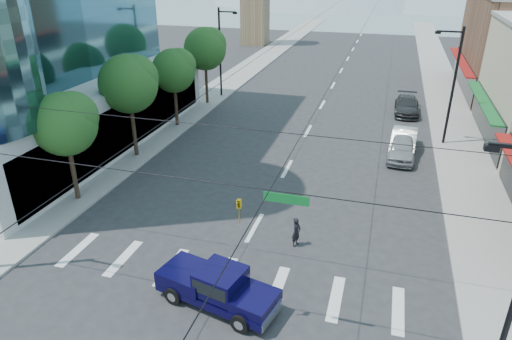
# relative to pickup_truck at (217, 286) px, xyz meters

# --- Properties ---
(ground) EXTENTS (160.00, 160.00, 0.00)m
(ground) POSITION_rel_pickup_truck_xyz_m (-0.19, 0.21, -0.94)
(ground) COLOR #28282B
(ground) RESTS_ON ground
(sidewalk_left) EXTENTS (4.00, 120.00, 0.15)m
(sidewalk_left) POSITION_rel_pickup_truck_xyz_m (-12.19, 40.21, -0.86)
(sidewalk_left) COLOR gray
(sidewalk_left) RESTS_ON ground
(sidewalk_right) EXTENTS (4.00, 120.00, 0.15)m
(sidewalk_right) POSITION_rel_pickup_truck_xyz_m (11.81, 40.21, -0.86)
(sidewalk_right) COLOR gray
(sidewalk_right) RESTS_ON ground
(tree_near) EXTENTS (3.65, 3.64, 6.71)m
(tree_near) POSITION_rel_pickup_truck_xyz_m (-11.26, 6.31, 4.06)
(tree_near) COLOR black
(tree_near) RESTS_ON ground
(tree_midnear) EXTENTS (4.09, 4.09, 7.52)m
(tree_midnear) POSITION_rel_pickup_truck_xyz_m (-11.26, 13.31, 4.66)
(tree_midnear) COLOR black
(tree_midnear) RESTS_ON ground
(tree_midfar) EXTENTS (3.65, 3.64, 6.71)m
(tree_midfar) POSITION_rel_pickup_truck_xyz_m (-11.26, 20.31, 4.06)
(tree_midfar) COLOR black
(tree_midfar) RESTS_ON ground
(tree_far) EXTENTS (4.09, 4.09, 7.52)m
(tree_far) POSITION_rel_pickup_truck_xyz_m (-11.26, 27.31, 4.66)
(tree_far) COLOR black
(tree_far) RESTS_ON ground
(signal_rig) EXTENTS (21.80, 0.20, 9.00)m
(signal_rig) POSITION_rel_pickup_truck_xyz_m (0.00, -0.79, 3.71)
(signal_rig) COLOR black
(signal_rig) RESTS_ON ground
(lamp_pole_nw) EXTENTS (2.00, 0.25, 9.00)m
(lamp_pole_nw) POSITION_rel_pickup_truck_xyz_m (-10.86, 30.21, 4.01)
(lamp_pole_nw) COLOR black
(lamp_pole_nw) RESTS_ON ground
(lamp_pole_ne) EXTENTS (2.00, 0.25, 9.00)m
(lamp_pole_ne) POSITION_rel_pickup_truck_xyz_m (10.48, 22.21, 4.01)
(lamp_pole_ne) COLOR black
(lamp_pole_ne) RESTS_ON ground
(pickup_truck) EXTENTS (5.58, 3.01, 1.80)m
(pickup_truck) POSITION_rel_pickup_truck_xyz_m (0.00, 0.00, 0.00)
(pickup_truck) COLOR #0A0632
(pickup_truck) RESTS_ON ground
(pedestrian) EXTENTS (0.54, 0.67, 1.59)m
(pedestrian) POSITION_rel_pickup_truck_xyz_m (2.31, 5.21, -0.14)
(pedestrian) COLOR black
(pedestrian) RESTS_ON ground
(parked_car_near) EXTENTS (2.15, 4.94, 1.66)m
(parked_car_near) POSITION_rel_pickup_truck_xyz_m (7.41, 18.38, -0.11)
(parked_car_near) COLOR #9A9B9F
(parked_car_near) RESTS_ON ground
(parked_car_mid) EXTENTS (2.14, 5.23, 1.69)m
(parked_car_mid) POSITION_rel_pickup_truck_xyz_m (7.53, 19.75, -0.09)
(parked_car_mid) COLOR silver
(parked_car_mid) RESTS_ON ground
(parked_car_far) EXTENTS (2.23, 5.38, 1.56)m
(parked_car_far) POSITION_rel_pickup_truck_xyz_m (7.84, 29.62, -0.16)
(parked_car_far) COLOR #2A2B2D
(parked_car_far) RESTS_ON ground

